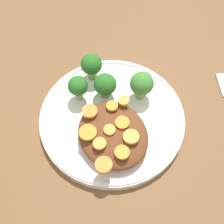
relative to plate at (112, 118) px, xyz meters
The scene contains 17 objects.
ground_plane 0.01m from the plate, ahead, with size 4.00×4.00×0.00m, color brown.
plate is the anchor object (origin of this frame).
stew_mound 0.05m from the plate, 154.59° to the left, with size 0.13×0.11×0.03m, color brown.
broccoli_floret_0 0.08m from the plate, 28.06° to the left, with size 0.03×0.03×0.05m.
broccoli_floret_1 0.08m from the plate, 76.84° to the right, with size 0.04×0.04×0.06m.
broccoli_floret_2 0.10m from the plate, ahead, with size 0.04×0.04×0.05m.
broccoli_floret_3 0.06m from the plate, 13.04° to the right, with size 0.04×0.04×0.05m.
carrot_slice_0 0.09m from the plate, 162.91° to the left, with size 0.02×0.02×0.00m, color orange.
carrot_slice_1 0.07m from the plate, 114.51° to the left, with size 0.03×0.03×0.00m, color orange.
carrot_slice_2 0.07m from the plate, behind, with size 0.03×0.03×0.01m, color orange.
carrot_slice_3 0.05m from the plate, 77.88° to the left, with size 0.03×0.03×0.01m, color orange.
carrot_slice_4 0.04m from the plate, 163.38° to the left, with size 0.02×0.02×0.00m, color orange.
carrot_slice_5 0.06m from the plate, 147.45° to the left, with size 0.02×0.02×0.00m, color orange.
carrot_slice_6 0.11m from the plate, 145.55° to the left, with size 0.03×0.03×0.01m, color orange.
carrot_slice_7 0.05m from the plate, 97.23° to the right, with size 0.02×0.02×0.01m, color orange.
carrot_slice_8 0.08m from the plate, 136.68° to the left, with size 0.02×0.02×0.01m, color orange.
carrot_slice_9 0.05m from the plate, behind, with size 0.02×0.02×0.00m, color orange.
Camera 1 is at (-0.24, 0.12, 0.48)m, focal length 50.00 mm.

